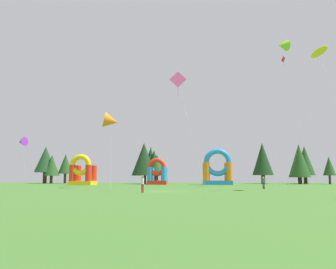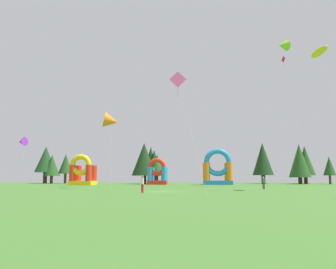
% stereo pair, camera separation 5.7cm
% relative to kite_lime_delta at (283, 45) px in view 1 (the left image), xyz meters
% --- Properties ---
extents(ground_plane, '(120.00, 120.00, 0.00)m').
position_rel_kite_lime_delta_xyz_m(ground_plane, '(-19.85, -21.85, -25.17)').
color(ground_plane, '#3D6B28').
extents(kite_lime_delta, '(3.39, 6.09, 26.26)m').
position_rel_kite_lime_delta_xyz_m(kite_lime_delta, '(0.00, 0.00, 0.00)').
color(kite_lime_delta, '#8CD826').
rests_on(kite_lime_delta, ground_plane).
extents(kite_orange_delta, '(3.07, 4.27, 11.41)m').
position_rel_kite_lime_delta_xyz_m(kite_orange_delta, '(-28.77, -10.15, -15.12)').
color(kite_orange_delta, orange).
rests_on(kite_orange_delta, ground_plane).
extents(kite_pink_diamond, '(3.53, 3.05, 12.59)m').
position_rel_kite_lime_delta_xyz_m(kite_pink_diamond, '(-17.99, -24.91, -13.29)').
color(kite_pink_diamond, '#EA599E').
rests_on(kite_pink_diamond, ground_plane).
extents(kite_purple_delta, '(1.53, 1.93, 7.06)m').
position_rel_kite_lime_delta_xyz_m(kite_purple_delta, '(-39.81, -15.50, -18.76)').
color(kite_purple_delta, purple).
rests_on(kite_purple_delta, ground_plane).
extents(kite_red_diamond, '(1.77, 3.86, 23.56)m').
position_rel_kite_lime_delta_xyz_m(kite_red_diamond, '(0.54, 1.83, -2.43)').
color(kite_red_diamond, red).
rests_on(kite_red_diamond, ground_plane).
extents(kite_yellow_parafoil, '(2.56, 8.37, 17.77)m').
position_rel_kite_lime_delta_xyz_m(kite_yellow_parafoil, '(-0.51, -18.21, -7.99)').
color(kite_yellow_parafoil, yellow).
rests_on(kite_yellow_parafoil, ground_plane).
extents(person_far_side, '(0.44, 0.44, 1.79)m').
position_rel_kite_lime_delta_xyz_m(person_far_side, '(-21.77, -24.80, -24.11)').
color(person_far_side, '#B21E26').
rests_on(person_far_side, ground_plane).
extents(person_midfield, '(0.33, 0.33, 1.66)m').
position_rel_kite_lime_delta_xyz_m(person_midfield, '(-6.95, -13.42, -24.18)').
color(person_midfield, black).
rests_on(person_midfield, ground_plane).
extents(inflatable_orange_dome, '(4.45, 4.85, 6.03)m').
position_rel_kite_lime_delta_xyz_m(inflatable_orange_dome, '(-38.21, 6.39, -22.93)').
color(inflatable_orange_dome, yellow).
rests_on(inflatable_orange_dome, ground_plane).
extents(inflatable_blue_arch, '(4.04, 4.55, 5.55)m').
position_rel_kite_lime_delta_xyz_m(inflatable_blue_arch, '(-23.88, 12.41, -23.15)').
color(inflatable_blue_arch, red).
rests_on(inflatable_blue_arch, ground_plane).
extents(inflatable_yellow_castle, '(5.92, 4.72, 7.39)m').
position_rel_kite_lime_delta_xyz_m(inflatable_yellow_castle, '(-11.29, 11.25, -22.37)').
color(inflatable_yellow_castle, '#268CD8').
rests_on(inflatable_yellow_castle, ground_plane).
extents(tree_row_0, '(5.22, 5.22, 9.15)m').
position_rel_kite_lime_delta_xyz_m(tree_row_0, '(-52.96, 22.94, -19.29)').
color(tree_row_0, '#4C331E').
rests_on(tree_row_0, ground_plane).
extents(tree_row_1, '(3.88, 3.88, 7.02)m').
position_rel_kite_lime_delta_xyz_m(tree_row_1, '(-51.04, 22.27, -20.77)').
color(tree_row_1, '#4C331E').
rests_on(tree_row_1, ground_plane).
extents(tree_row_2, '(3.50, 3.50, 7.35)m').
position_rel_kite_lime_delta_xyz_m(tree_row_2, '(-48.18, 23.91, -20.35)').
color(tree_row_2, '#4C331E').
rests_on(tree_row_2, ground_plane).
extents(tree_row_3, '(5.74, 5.74, 9.55)m').
position_rel_kite_lime_delta_xyz_m(tree_row_3, '(-27.67, 19.01, -19.48)').
color(tree_row_3, '#4C331E').
rests_on(tree_row_3, ground_plane).
extents(tree_row_4, '(3.63, 3.63, 8.78)m').
position_rel_kite_lime_delta_xyz_m(tree_row_4, '(-26.28, 20.66, -19.51)').
color(tree_row_4, '#4C331E').
rests_on(tree_row_4, ground_plane).
extents(tree_row_5, '(3.84, 3.84, 7.92)m').
position_rel_kite_lime_delta_xyz_m(tree_row_5, '(-25.42, 20.13, -20.16)').
color(tree_row_5, '#4C331E').
rests_on(tree_row_5, ground_plane).
extents(tree_row_6, '(3.75, 3.75, 6.52)m').
position_rel_kite_lime_delta_xyz_m(tree_row_6, '(-24.78, 18.16, -20.98)').
color(tree_row_6, '#4C331E').
rests_on(tree_row_6, ground_plane).
extents(tree_row_7, '(2.98, 2.98, 6.81)m').
position_rel_kite_lime_delta_xyz_m(tree_row_7, '(-24.65, 19.41, -20.51)').
color(tree_row_7, '#4C331E').
rests_on(tree_row_7, ground_plane).
extents(tree_row_8, '(4.92, 4.92, 9.73)m').
position_rel_kite_lime_delta_xyz_m(tree_row_8, '(0.30, 22.81, -19.34)').
color(tree_row_8, '#4C331E').
rests_on(tree_row_8, ground_plane).
extents(tree_row_9, '(4.90, 4.90, 9.12)m').
position_rel_kite_lime_delta_xyz_m(tree_row_9, '(7.94, 19.80, -19.89)').
color(tree_row_9, '#4C331E').
rests_on(tree_row_9, ground_plane).
extents(tree_row_10, '(4.63, 4.63, 9.00)m').
position_rel_kite_lime_delta_xyz_m(tree_row_10, '(10.47, 23.87, -19.72)').
color(tree_row_10, '#4C331E').
rests_on(tree_row_10, ground_plane).
extents(tree_row_11, '(2.73, 2.73, 6.16)m').
position_rel_kite_lime_delta_xyz_m(tree_row_11, '(14.23, 19.05, -21.17)').
color(tree_row_11, '#4C331E').
rests_on(tree_row_11, ground_plane).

